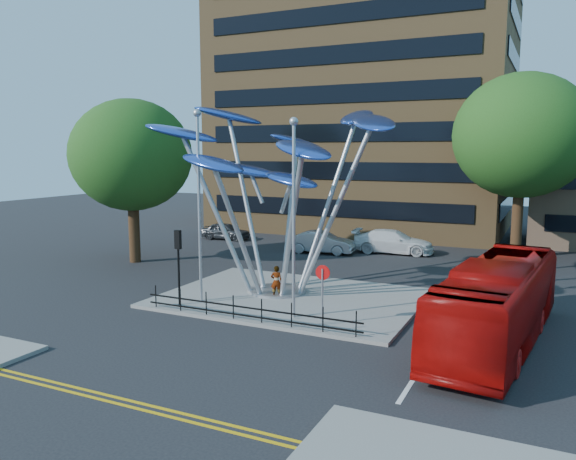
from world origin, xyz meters
The scene contains 18 objects.
ground centered at (0.00, 0.00, 0.00)m, with size 120.00×120.00×0.00m, color black.
traffic_island centered at (-1.00, 6.00, 0.07)m, with size 12.00×9.00×0.15m, color slate.
double_yellow_near centered at (0.00, -6.00, 0.01)m, with size 40.00×0.12×0.01m, color gold.
double_yellow_far centered at (0.00, -6.30, 0.01)m, with size 40.00×0.12×0.01m, color gold.
brick_tower centered at (-6.00, 32.00, 15.00)m, with size 25.00×15.00×30.00m, color brown.
tree_right centered at (8.00, 22.00, 8.04)m, with size 8.80×8.80×12.11m.
tree_left centered at (-14.00, 10.00, 6.79)m, with size 7.60×7.60×10.32m.
leaf_sculpture centered at (-2.07, 6.68, 6.87)m, with size 12.72×9.54×9.51m.
street_lamp_left centered at (-4.50, 3.50, 5.36)m, with size 0.36×0.36×8.80m.
street_lamp_right centered at (0.50, 3.00, 5.09)m, with size 0.36×0.36×8.30m.
traffic_light_island centered at (-5.00, 2.50, 2.61)m, with size 0.28×0.18×3.42m.
no_entry_sign_island centered at (2.00, 2.52, 1.82)m, with size 0.60×0.10×2.45m.
pedestrian_railing_front centered at (-1.00, 1.70, 0.55)m, with size 10.00×0.06×1.00m.
red_bus centered at (8.50, 3.57, 1.57)m, with size 2.63×11.24×3.13m, color #9D0907.
pedestrian centered at (-1.60, 5.57, 0.91)m, with size 0.56×0.37×1.53m, color gray.
parked_car_left centered at (-13.62, 20.37, 0.67)m, with size 1.59×3.95×1.35m, color #383B3F.
parked_car_mid centered at (-4.34, 18.00, 0.76)m, with size 1.61×4.62×1.52m, color #96989D.
parked_car_right centered at (0.18, 20.19, 0.81)m, with size 2.26×5.56×1.61m, color silver.
Camera 1 is at (10.15, -17.79, 7.13)m, focal length 35.00 mm.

